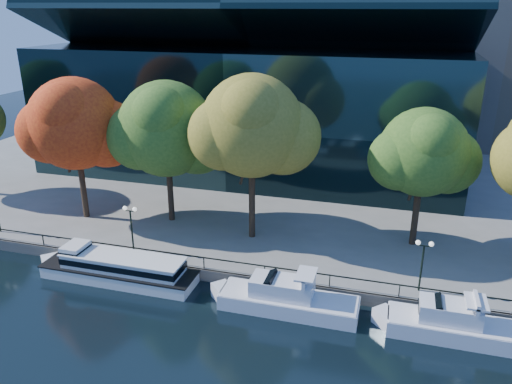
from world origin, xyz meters
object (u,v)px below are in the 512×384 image
(tree_1, at_px, (76,126))
(tree_3, at_px, (254,129))
(cruiser_far, at_px, (449,323))
(lamp_2, at_px, (423,254))
(tree_2, at_px, (168,131))
(tour_boat, at_px, (115,267))
(cruiser_near, at_px, (283,297))
(tree_4, at_px, (425,154))
(lamp_1, at_px, (131,218))

(tree_1, distance_m, tree_3, 17.08)
(cruiser_far, xyz_separation_m, tree_3, (-16.01, 9.01, 9.99))
(lamp_2, bearing_deg, tree_2, 163.30)
(tour_boat, relative_size, tree_1, 1.02)
(cruiser_near, xyz_separation_m, tree_4, (9.16, 11.44, 8.19))
(tree_2, xyz_separation_m, lamp_2, (22.77, -6.83, -5.87))
(cruiser_far, distance_m, lamp_2, 5.04)
(tour_boat, relative_size, tree_4, 1.16)
(cruiser_near, relative_size, tree_2, 0.82)
(tour_boat, height_order, lamp_2, lamp_2)
(cruiser_near, xyz_separation_m, tree_3, (-4.77, 9.00, 10.00))
(tour_boat, bearing_deg, tree_4, 25.59)
(tree_2, height_order, lamp_2, tree_2)
(cruiser_near, bearing_deg, cruiser_far, -0.01)
(tour_boat, distance_m, tree_4, 26.73)
(tree_1, xyz_separation_m, lamp_1, (7.91, -5.22, -6.18))
(cruiser_near, height_order, tree_3, tree_3)
(cruiser_far, bearing_deg, cruiser_near, 179.99)
(tree_1, height_order, lamp_2, tree_1)
(lamp_1, bearing_deg, cruiser_near, -14.61)
(tree_2, xyz_separation_m, lamp_1, (-0.57, -6.83, -5.87))
(tour_boat, bearing_deg, lamp_1, 91.72)
(lamp_2, bearing_deg, cruiser_far, -63.24)
(cruiser_far, xyz_separation_m, tree_4, (-2.08, 11.44, 8.17))
(tour_boat, xyz_separation_m, cruiser_near, (13.83, -0.43, -0.13))
(lamp_1, xyz_separation_m, lamp_2, (23.33, 0.00, 0.00))
(tree_1, bearing_deg, tree_4, 4.78)
(lamp_2, bearing_deg, cruiser_near, -158.92)
(tour_boat, xyz_separation_m, lamp_2, (23.24, 3.20, 2.86))
(cruiser_far, height_order, tree_1, tree_1)
(cruiser_near, distance_m, lamp_1, 14.69)
(tree_4, bearing_deg, tree_1, -175.22)
(tree_1, height_order, tree_2, tree_1)
(tree_2, bearing_deg, tour_boat, -92.70)
(tree_4, relative_size, lamp_1, 2.98)
(cruiser_near, relative_size, cruiser_far, 1.14)
(cruiser_near, relative_size, tree_1, 0.81)
(tree_1, bearing_deg, tour_boat, -46.44)
(tree_2, distance_m, tree_3, 8.78)
(cruiser_near, relative_size, tree_3, 0.76)
(tree_4, distance_m, lamp_2, 9.39)
(tree_4, bearing_deg, cruiser_near, -128.70)
(tree_4, bearing_deg, tree_3, -170.09)
(lamp_1, bearing_deg, tour_boat, -88.28)
(tree_2, bearing_deg, tree_4, 2.49)
(tree_3, distance_m, tree_4, 14.26)
(tree_1, bearing_deg, lamp_2, -9.48)
(cruiser_near, height_order, tree_2, tree_2)
(tree_3, xyz_separation_m, lamp_1, (-9.15, -5.37, -7.01))
(tree_1, distance_m, lamp_2, 32.28)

